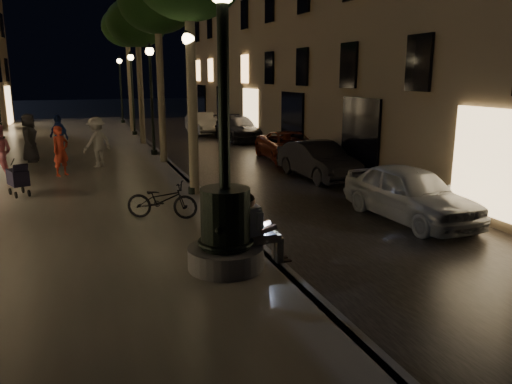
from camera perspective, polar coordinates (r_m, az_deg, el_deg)
name	(u,v)px	position (r m, az deg, el deg)	size (l,w,h in m)	color
ground	(165,162)	(21.90, -10.36, 3.39)	(120.00, 120.00, 0.00)	black
cobble_lane	(232,158)	(22.56, -2.81, 3.90)	(6.00, 45.00, 0.02)	black
promenade	(66,165)	(21.64, -20.89, 2.88)	(8.00, 45.00, 0.20)	#69665D
curb_strip	(165,160)	(21.89, -10.37, 3.65)	(0.25, 45.00, 0.20)	#59595B
fountain_lamppost	(225,215)	(9.00, -3.52, -2.61)	(1.40, 1.40, 5.21)	#59595B
seated_man_laptop	(257,227)	(9.26, 0.16, -4.00)	(1.00, 0.34, 1.37)	tan
tree_second	(157,3)	(20.75, -11.24, 20.39)	(3.00, 3.00, 7.40)	#6B604C
tree_third	(137,23)	(26.62, -13.45, 18.23)	(3.00, 3.00, 7.20)	#6B604C
tree_far	(127,28)	(32.60, -14.55, 17.71)	(3.00, 3.00, 7.50)	#6B604C
lamp_curb_a	(190,90)	(14.66, -7.55, 11.45)	(0.36, 0.36, 4.81)	black
lamp_curb_b	(151,85)	(22.54, -11.90, 11.87)	(0.36, 0.36, 4.81)	black
lamp_curb_c	(132,82)	(30.49, -13.99, 12.05)	(0.36, 0.36, 4.81)	black
lamp_curb_d	(121,81)	(38.46, -15.22, 12.15)	(0.36, 0.36, 4.81)	black
stroller	(18,178)	(16.12, -25.55, 1.50)	(0.69, 1.07, 1.09)	black
car_front	(410,193)	(13.38, 17.19, -0.12)	(1.68, 4.17, 1.42)	#A8ACAF
car_second	(318,160)	(18.14, 7.09, 3.62)	(1.41, 4.03, 1.33)	black
car_third	(290,147)	(21.82, 3.87, 5.20)	(2.07, 4.49, 1.25)	maroon
car_rear	(238,128)	(28.83, -2.08, 7.29)	(1.91, 4.70, 1.36)	#2F2F34
car_fifth	(203,123)	(31.92, -6.08, 7.79)	(1.43, 4.09, 1.35)	#A9A9A3
pedestrian_red	(61,151)	(18.77, -21.43, 4.39)	(0.64, 0.42, 1.75)	red
pedestrian_white	(97,142)	(20.11, -17.70, 5.44)	(1.23, 0.71, 1.91)	silver
pedestrian_blue	(59,137)	(22.35, -21.60, 5.83)	(1.10, 0.46, 1.88)	#2A469C
pedestrian_dark	(30,138)	(22.28, -24.46, 5.64)	(0.95, 0.62, 1.95)	#313034
bicycle	(162,200)	(12.49, -10.69, -0.90)	(0.62, 1.76, 0.93)	black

